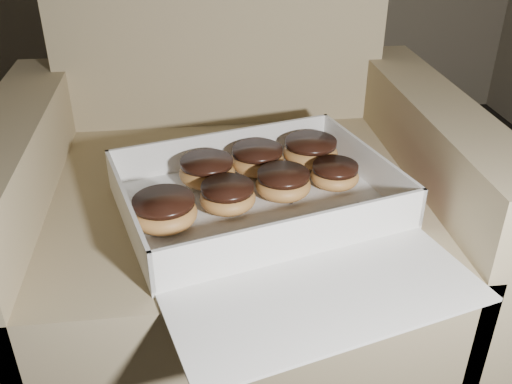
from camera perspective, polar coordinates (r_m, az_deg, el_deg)
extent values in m
cube|color=#9A8362|center=(1.09, -2.04, -7.52)|extent=(0.66, 0.66, 0.38)
cube|color=#9A8362|center=(1.19, -3.87, 18.47)|extent=(0.66, 0.13, 0.47)
cube|color=#9A8362|center=(1.09, -21.11, -5.80)|extent=(0.11, 0.66, 0.51)
cube|color=#9A8362|center=(1.14, 16.06, -3.31)|extent=(0.11, 0.66, 0.51)
cube|color=white|center=(0.91, 0.00, -1.31)|extent=(0.47, 0.40, 0.01)
cube|color=white|center=(1.01, -3.23, 4.47)|extent=(0.40, 0.11, 0.06)
cube|color=white|center=(0.77, 4.24, -4.50)|extent=(0.40, 0.11, 0.06)
cube|color=white|center=(0.84, -12.76, -1.98)|extent=(0.09, 0.30, 0.06)
cube|color=white|center=(0.97, 11.05, 2.80)|extent=(0.09, 0.30, 0.06)
cube|color=#DF5987|center=(0.97, 11.27, 2.84)|extent=(0.08, 0.29, 0.05)
cube|color=white|center=(0.73, 7.18, -10.42)|extent=(0.43, 0.27, 0.01)
ellipsoid|color=#BE8C42|center=(0.98, 0.13, 3.13)|extent=(0.09, 0.09, 0.04)
cylinder|color=black|center=(0.97, 0.13, 4.15)|extent=(0.09, 0.09, 0.01)
ellipsoid|color=#BE8C42|center=(0.91, 2.74, 0.69)|extent=(0.09, 0.09, 0.04)
cylinder|color=black|center=(0.90, 2.76, 1.72)|extent=(0.08, 0.08, 0.01)
ellipsoid|color=#BE8C42|center=(0.95, 7.88, 1.56)|extent=(0.08, 0.08, 0.04)
cylinder|color=black|center=(0.94, 7.95, 2.47)|extent=(0.07, 0.07, 0.01)
ellipsoid|color=#BE8C42|center=(0.88, -2.86, -0.61)|extent=(0.09, 0.09, 0.04)
cylinder|color=black|center=(0.87, -2.89, 0.43)|extent=(0.08, 0.08, 0.01)
ellipsoid|color=#BE8C42|center=(0.95, -4.91, 1.93)|extent=(0.09, 0.09, 0.04)
cylinder|color=black|center=(0.94, -4.96, 2.98)|extent=(0.09, 0.09, 0.01)
ellipsoid|color=#BE8C42|center=(1.01, 5.45, 3.90)|extent=(0.10, 0.10, 0.05)
cylinder|color=black|center=(1.00, 5.51, 4.94)|extent=(0.09, 0.09, 0.01)
ellipsoid|color=#BE8C42|center=(0.84, -9.14, -2.12)|extent=(0.10, 0.10, 0.05)
cylinder|color=black|center=(0.83, -9.25, -0.94)|extent=(0.09, 0.09, 0.01)
ellipsoid|color=black|center=(0.91, 10.25, -1.18)|extent=(0.01, 0.01, 0.00)
ellipsoid|color=black|center=(0.90, 3.53, -1.02)|extent=(0.01, 0.01, 0.00)
ellipsoid|color=black|center=(0.85, 4.60, -3.12)|extent=(0.01, 0.01, 0.00)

